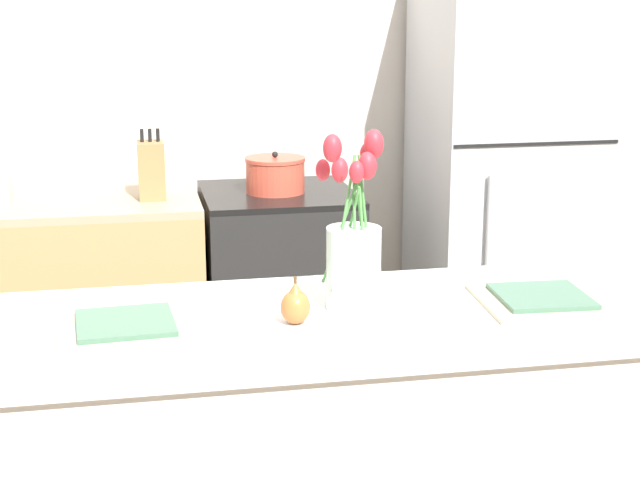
# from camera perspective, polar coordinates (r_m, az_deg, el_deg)

# --- Properties ---
(back_wall) EXTENTS (5.20, 0.08, 2.70)m
(back_wall) POSITION_cam_1_polar(r_m,az_deg,el_deg) (4.23, -4.72, 9.77)
(back_wall) COLOR silver
(back_wall) RESTS_ON ground_plane
(stove_range) EXTENTS (0.60, 0.61, 0.90)m
(stove_range) POSITION_cam_1_polar(r_m,az_deg,el_deg) (4.03, -2.37, -3.48)
(stove_range) COLOR black
(stove_range) RESTS_ON ground_plane
(refrigerator) EXTENTS (0.68, 0.67, 1.80)m
(refrigerator) POSITION_cam_1_polar(r_m,az_deg,el_deg) (4.17, 10.60, 3.25)
(refrigerator) COLOR #B7BABC
(refrigerator) RESTS_ON ground_plane
(flower_vase) EXTENTS (0.16, 0.17, 0.44)m
(flower_vase) POSITION_cam_1_polar(r_m,az_deg,el_deg) (2.37, 1.97, -0.51)
(flower_vase) COLOR silver
(flower_vase) RESTS_ON kitchen_island
(pear_figurine) EXTENTS (0.07, 0.07, 0.11)m
(pear_figurine) POSITION_cam_1_polar(r_m,az_deg,el_deg) (2.28, -1.44, -3.81)
(pear_figurine) COLOR #C66B33
(pear_figurine) RESTS_ON kitchen_island
(plate_setting_left) EXTENTS (0.32, 0.32, 0.02)m
(plate_setting_left) POSITION_cam_1_polar(r_m,az_deg,el_deg) (2.30, -11.26, -4.92)
(plate_setting_left) COLOR beige
(plate_setting_left) RESTS_ON kitchen_island
(plate_setting_right) EXTENTS (0.32, 0.32, 0.02)m
(plate_setting_right) POSITION_cam_1_polar(r_m,az_deg,el_deg) (2.50, 12.77, -3.38)
(plate_setting_right) COLOR beige
(plate_setting_right) RESTS_ON kitchen_island
(cooking_pot) EXTENTS (0.24, 0.24, 0.16)m
(cooking_pot) POSITION_cam_1_polar(r_m,az_deg,el_deg) (3.89, -2.62, 3.81)
(cooking_pot) COLOR #CC4C38
(cooking_pot) RESTS_ON stove_range
(knife_block) EXTENTS (0.10, 0.14, 0.27)m
(knife_block) POSITION_cam_1_polar(r_m,az_deg,el_deg) (3.81, -9.78, 4.04)
(knife_block) COLOR #A37547
(knife_block) RESTS_ON back_counter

